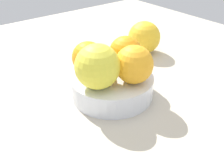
{
  "coord_description": "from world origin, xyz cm",
  "views": [
    {
      "loc": [
        -26.99,
        -34.1,
        28.8
      ],
      "look_at": [
        0.0,
        0.0,
        2.44
      ],
      "focal_mm": 42.71,
      "sensor_mm": 36.0,
      "label": 1
    }
  ],
  "objects": [
    {
      "name": "fruit_bowl",
      "position": [
        0.0,
        0.0,
        1.93
      ],
      "size": [
        15.77,
        15.77,
        4.07
      ],
      "color": "silver",
      "rests_on": "ground_plane"
    },
    {
      "name": "orange_in_bowl_3",
      "position": [
        -2.36,
        4.27,
        7.14
      ],
      "size": [
        6.13,
        6.13,
        6.13
      ],
      "primitive_type": "sphere",
      "color": "orange",
      "rests_on": "fruit_bowl"
    },
    {
      "name": "ground_plane",
      "position": [
        0.0,
        0.0,
        -1.0
      ],
      "size": [
        110.0,
        110.0,
        2.0
      ],
      "primitive_type": "cube",
      "color": "#BCB29E"
    },
    {
      "name": "orange_in_bowl_2",
      "position": [
        1.93,
        -3.78,
        7.53
      ],
      "size": [
        6.91,
        6.91,
        6.91
      ],
      "primitive_type": "sphere",
      "color": "#F9A823",
      "rests_on": "fruit_bowl"
    },
    {
      "name": "orange_loose_0",
      "position": [
        18.79,
        10.66,
        4.06
      ],
      "size": [
        8.13,
        8.13,
        8.13
      ],
      "primitive_type": "sphere",
      "color": "yellow",
      "rests_on": "ground_plane"
    },
    {
      "name": "orange_in_bowl_1",
      "position": [
        4.5,
        1.49,
        7.27
      ],
      "size": [
        6.4,
        6.4,
        6.4
      ],
      "primitive_type": "sphere",
      "color": "orange",
      "rests_on": "fruit_bowl"
    },
    {
      "name": "orange_in_bowl_0",
      "position": [
        -4.1,
        -1.21,
        8.02
      ],
      "size": [
        7.9,
        7.9,
        7.9
      ],
      "primitive_type": "sphere",
      "color": "yellow",
      "rests_on": "fruit_bowl"
    }
  ]
}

